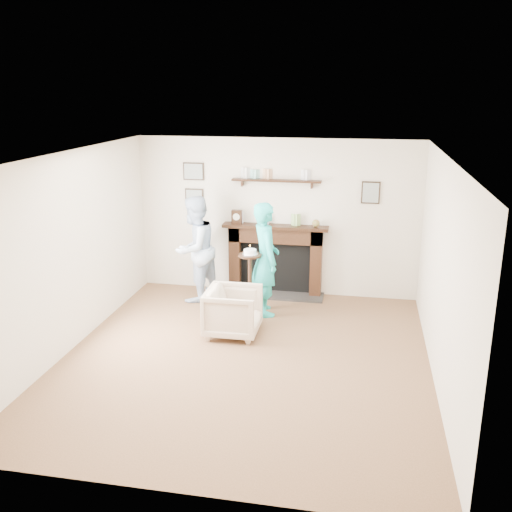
# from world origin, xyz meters

# --- Properties ---
(ground) EXTENTS (5.00, 5.00, 0.00)m
(ground) POSITION_xyz_m (0.00, 0.00, 0.00)
(ground) COLOR brown
(ground) RESTS_ON ground
(room_shell) EXTENTS (4.54, 5.02, 2.52)m
(room_shell) POSITION_xyz_m (-0.00, 0.69, 1.62)
(room_shell) COLOR beige
(room_shell) RESTS_ON ground
(armchair) EXTENTS (0.73, 0.71, 0.66)m
(armchair) POSITION_xyz_m (-0.30, 0.70, 0.00)
(armchair) COLOR #BFB28E
(armchair) RESTS_ON ground
(man) EXTENTS (0.88, 0.98, 1.66)m
(man) POSITION_xyz_m (-1.19, 1.90, 0.00)
(man) COLOR #CAE2FD
(man) RESTS_ON ground
(woman) EXTENTS (0.62, 0.72, 1.68)m
(woman) POSITION_xyz_m (-0.01, 1.54, 0.00)
(woman) COLOR #21AABF
(woman) RESTS_ON ground
(pedestal_table) EXTENTS (0.34, 0.34, 1.08)m
(pedestal_table) POSITION_xyz_m (-0.21, 1.39, 0.67)
(pedestal_table) COLOR black
(pedestal_table) RESTS_ON ground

